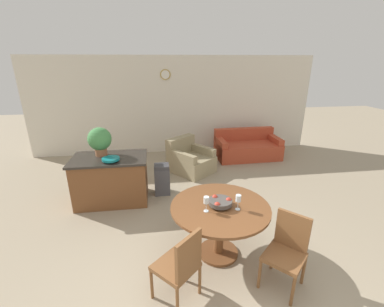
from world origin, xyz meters
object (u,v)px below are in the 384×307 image
(kitchen_island, at_px, (112,179))
(couch, at_px, (247,148))
(dining_chair_near_right, at_px, (287,248))
(wine_glass_left, at_px, (206,201))
(trash_bin, at_px, (162,179))
(fruit_bowl, at_px, (220,202))
(dining_table, at_px, (220,217))
(teal_bowl, at_px, (111,159))
(potted_plant, at_px, (100,140))
(armchair, at_px, (190,160))
(dining_chair_near_left, at_px, (181,264))
(wine_glass_right, at_px, (238,199))

(kitchen_island, xyz_separation_m, couch, (3.35, 1.93, -0.18))
(dining_chair_near_right, bearing_deg, wine_glass_left, 17.12)
(wine_glass_left, bearing_deg, trash_bin, 104.52)
(fruit_bowl, xyz_separation_m, wine_glass_left, (-0.21, -0.10, 0.09))
(wine_glass_left, height_order, trash_bin, wine_glass_left)
(dining_table, xyz_separation_m, trash_bin, (-0.72, 1.87, -0.28))
(wine_glass_left, bearing_deg, teal_bowl, 130.88)
(dining_table, xyz_separation_m, wine_glass_left, (-0.21, -0.10, 0.32))
(potted_plant, relative_size, armchair, 0.43)
(dining_chair_near_left, height_order, dining_chair_near_right, same)
(wine_glass_left, bearing_deg, couch, 63.12)
(wine_glass_left, bearing_deg, kitchen_island, 128.83)
(couch, bearing_deg, armchair, -158.04)
(dining_table, xyz_separation_m, potted_plant, (-1.82, 1.85, 0.59))
(dining_table, distance_m, dining_chair_near_right, 0.89)
(potted_plant, xyz_separation_m, armchair, (1.80, 1.04, -0.91))
(kitchen_island, distance_m, couch, 3.87)
(dining_chair_near_right, height_order, wine_glass_left, wine_glass_left)
(dining_chair_near_right, height_order, potted_plant, potted_plant)
(dining_chair_near_left, bearing_deg, trash_bin, 49.40)
(potted_plant, height_order, trash_bin, potted_plant)
(kitchen_island, height_order, couch, kitchen_island)
(wine_glass_right, bearing_deg, dining_table, 150.30)
(dining_chair_near_right, relative_size, wine_glass_left, 4.41)
(teal_bowl, bearing_deg, trash_bin, 22.18)
(dining_chair_near_right, relative_size, trash_bin, 1.46)
(dining_table, distance_m, wine_glass_right, 0.40)
(trash_bin, bearing_deg, armchair, 55.70)
(trash_bin, relative_size, armchair, 0.50)
(kitchen_island, bearing_deg, dining_chair_near_left, -65.64)
(fruit_bowl, distance_m, teal_bowl, 2.20)
(dining_table, height_order, potted_plant, potted_plant)
(dining_table, height_order, trash_bin, dining_table)
(potted_plant, bearing_deg, kitchen_island, -42.05)
(wine_glass_left, relative_size, couch, 0.12)
(dining_table, height_order, dining_chair_near_left, dining_chair_near_left)
(teal_bowl, bearing_deg, potted_plant, 122.78)
(armchair, bearing_deg, wine_glass_right, -124.69)
(wine_glass_right, height_order, armchair, wine_glass_right)
(kitchen_island, distance_m, armchair, 2.04)
(fruit_bowl, distance_m, potted_plant, 2.62)
(wine_glass_right, distance_m, couch, 4.09)
(dining_table, height_order, armchair, armchair)
(wine_glass_left, distance_m, teal_bowl, 2.13)
(dining_table, relative_size, dining_chair_near_left, 1.44)
(fruit_bowl, xyz_separation_m, trash_bin, (-0.72, 1.87, -0.51))
(teal_bowl, distance_m, armchair, 2.20)
(wine_glass_left, relative_size, trash_bin, 0.33)
(dining_chair_near_right, relative_size, couch, 0.52)
(fruit_bowl, bearing_deg, armchair, 90.29)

